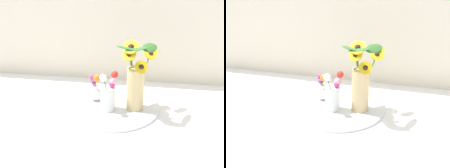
# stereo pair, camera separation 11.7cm
# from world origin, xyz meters

# --- Properties ---
(ground_plane) EXTENTS (6.00, 6.00, 0.00)m
(ground_plane) POSITION_xyz_m (0.00, 0.00, 0.00)
(ground_plane) COLOR white
(serving_tray) EXTENTS (0.52, 0.52, 0.02)m
(serving_tray) POSITION_xyz_m (0.03, 0.10, 0.01)
(serving_tray) COLOR silver
(serving_tray) RESTS_ON ground_plane
(mason_jar_sunflowers) EXTENTS (0.23, 0.23, 0.36)m
(mason_jar_sunflowers) POSITION_xyz_m (0.15, 0.07, 0.17)
(mason_jar_sunflowers) COLOR #D1B77A
(mason_jar_sunflowers) RESTS_ON serving_tray
(vase_small_center) EXTENTS (0.08, 0.13, 0.21)m
(vase_small_center) POSITION_xyz_m (0.02, 0.03, 0.10)
(vase_small_center) COLOR white
(vase_small_center) RESTS_ON serving_tray
(vase_bulb_right) EXTENTS (0.08, 0.08, 0.16)m
(vase_bulb_right) POSITION_xyz_m (-0.07, 0.13, 0.08)
(vase_bulb_right) COLOR white
(vase_bulb_right) RESTS_ON serving_tray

